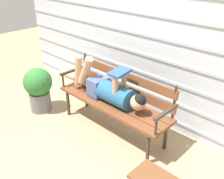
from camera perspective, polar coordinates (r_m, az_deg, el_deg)
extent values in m
plane|color=tan|center=(3.43, -2.31, -10.40)|extent=(12.00, 12.00, 0.00)
cube|color=#B2BCC6|center=(3.45, 7.53, 12.24)|extent=(5.40, 0.06, 2.42)
cube|color=#A3ADB7|center=(3.84, 6.24, -3.53)|extent=(5.40, 0.02, 0.04)
cube|color=#A3ADB7|center=(3.71, 6.45, 0.04)|extent=(5.40, 0.02, 0.04)
cube|color=#A3ADB7|center=(3.60, 6.67, 3.85)|extent=(5.40, 0.02, 0.04)
cube|color=#A3ADB7|center=(3.50, 6.91, 7.89)|extent=(5.40, 0.02, 0.04)
cube|color=#A3ADB7|center=(3.42, 7.17, 12.15)|extent=(5.40, 0.02, 0.04)
cube|color=#A3ADB7|center=(3.36, 7.44, 16.58)|extent=(5.40, 0.02, 0.04)
cube|color=brown|center=(3.21, -1.88, -4.03)|extent=(1.67, 0.14, 0.04)
cube|color=brown|center=(3.30, 0.00, -3.05)|extent=(1.67, 0.14, 0.04)
cube|color=brown|center=(3.40, 1.78, -2.13)|extent=(1.67, 0.14, 0.04)
cube|color=brown|center=(3.38, 2.62, 0.25)|extent=(1.60, 0.05, 0.11)
cube|color=brown|center=(3.30, 2.69, 3.20)|extent=(1.60, 0.05, 0.11)
cylinder|color=#382D23|center=(3.84, -5.95, 5.15)|extent=(0.03, 0.03, 0.42)
cylinder|color=#382D23|center=(2.95, 13.86, -2.84)|extent=(0.03, 0.03, 0.42)
cylinder|color=#382D23|center=(3.80, -9.85, -2.96)|extent=(0.04, 0.04, 0.41)
cylinder|color=#382D23|center=(2.94, 8.12, -13.10)|extent=(0.04, 0.04, 0.41)
cylinder|color=#382D23|center=(3.99, -5.82, -1.15)|extent=(0.04, 0.04, 0.41)
cylinder|color=#382D23|center=(3.17, 12.00, -9.97)|extent=(0.04, 0.04, 0.41)
cube|color=#382D23|center=(3.75, -8.93, 4.23)|extent=(0.04, 0.43, 0.03)
cylinder|color=#382D23|center=(3.70, -10.97, 2.01)|extent=(0.03, 0.03, 0.20)
cube|color=#382D23|center=(2.77, 12.16, -4.99)|extent=(0.04, 0.43, 0.03)
cylinder|color=#382D23|center=(2.70, 9.88, -8.27)|extent=(0.03, 0.03, 0.20)
cylinder|color=#23567A|center=(3.20, 0.67, -1.05)|extent=(0.50, 0.27, 0.27)
cube|color=#475684|center=(3.39, -3.16, 0.69)|extent=(0.20, 0.25, 0.24)
sphere|color=tan|center=(2.97, 5.89, -2.92)|extent=(0.19, 0.19, 0.19)
sphere|color=black|center=(2.94, 6.22, -2.49)|extent=(0.16, 0.16, 0.16)
cylinder|color=tan|center=(3.40, -5.99, 4.22)|extent=(0.29, 0.11, 0.44)
cylinder|color=tan|center=(3.53, -7.64, 4.22)|extent=(0.15, 0.09, 0.43)
cylinder|color=tan|center=(3.80, -7.47, 2.22)|extent=(0.81, 0.10, 0.10)
cylinder|color=tan|center=(3.03, 0.68, 0.57)|extent=(0.06, 0.06, 0.31)
cylinder|color=tan|center=(3.13, 2.70, 1.51)|extent=(0.06, 0.06, 0.31)
cube|color=#284C9E|center=(3.01, 1.75, 3.99)|extent=(0.19, 0.26, 0.06)
cube|color=brown|center=(2.42, 9.22, -19.12)|extent=(0.37, 0.30, 0.03)
cylinder|color=brown|center=(2.68, 7.78, -18.97)|extent=(0.04, 0.04, 0.34)
cylinder|color=slate|center=(4.05, -15.81, -2.48)|extent=(0.31, 0.31, 0.30)
sphere|color=#2D7033|center=(3.91, -16.41, 1.65)|extent=(0.43, 0.43, 0.43)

